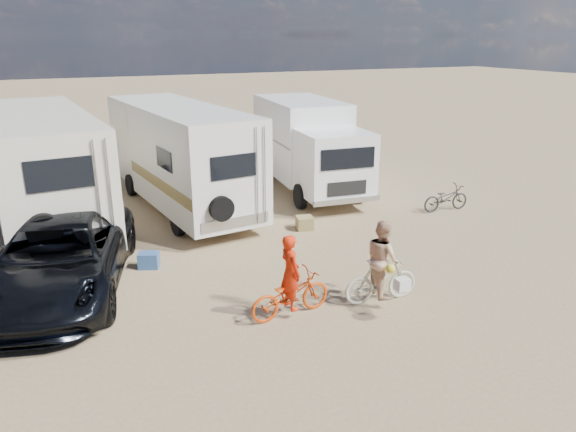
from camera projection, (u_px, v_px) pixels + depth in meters
name	position (u px, v px, depth m)	size (l,w,h in m)	color
ground	(278.00, 292.00, 12.18)	(140.00, 140.00, 0.00)	#A0855F
rv_main	(181.00, 158.00, 17.60)	(2.38, 7.98, 3.38)	white
rv_left	(44.00, 172.00, 15.80)	(2.64, 8.27, 3.43)	white
box_truck	(310.00, 147.00, 19.67)	(2.39, 6.62, 3.24)	white
dark_suv	(60.00, 257.00, 12.00)	(2.72, 5.90, 1.64)	black
bike_man	(290.00, 295.00, 11.03)	(0.63, 1.79, 0.94)	#C43B08
bike_woman	(381.00, 280.00, 11.60)	(0.48, 1.69, 1.01)	beige
rider_man	(290.00, 280.00, 10.93)	(0.58, 0.38, 1.59)	red
rider_woman	(382.00, 266.00, 11.50)	(0.81, 0.63, 1.68)	#D6A884
bike_parked	(446.00, 198.00, 17.70)	(0.58, 1.65, 0.87)	#252724
cooler	(149.00, 260.00, 13.41)	(0.49, 0.36, 0.39)	#2F538B
crate	(305.00, 223.00, 16.09)	(0.48, 0.48, 0.38)	olive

